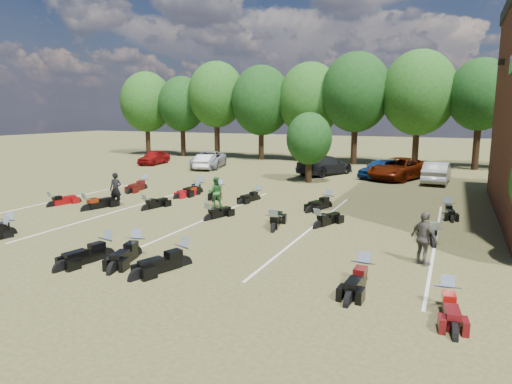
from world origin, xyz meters
The scene contains 35 objects.
ground centered at (0.00, 0.00, 0.00)m, with size 160.00×160.00×0.00m, color brown.
car_0 centered at (-18.82, 20.37, 0.68)m, with size 1.59×3.96×1.35m, color maroon.
car_1 centered at (-12.33, 19.12, 0.66)m, with size 1.39×4.00×1.32m, color #BBBABF.
car_2 centered at (-12.68, 19.99, 0.74)m, with size 2.45×5.32×1.48m, color gray.
car_3 centered at (-1.96, 19.76, 0.78)m, with size 2.18×5.36×1.55m, color black.
car_4 centered at (2.38, 19.61, 0.72)m, with size 1.71×4.25×1.45m, color navy.
car_5 centered at (6.41, 18.68, 0.76)m, with size 1.61×4.62×1.52m, color #A1A19C.
car_6 centered at (3.74, 19.51, 0.80)m, with size 2.65×5.75×1.60m, color #5B1705.
person_black centered at (-8.95, 3.39, 0.89)m, with size 0.65×0.43×1.78m, color black.
person_green centered at (-3.95, 5.25, 0.80)m, with size 0.78×0.61×1.60m, color #225C22.
person_grey centered at (6.73, -0.23, 0.89)m, with size 1.05×0.44×1.79m, color #4E4843.
motorcycle_0 centered at (-8.68, -3.48, 0.00)m, with size 0.70×2.19×1.22m, color black, non-canonical shape.
motorcycle_1 centered at (-8.94, -3.08, 0.00)m, with size 0.74×2.34×1.30m, color black, non-canonical shape.
motorcycle_2 centered at (-3.36, -3.73, 0.00)m, with size 0.74×2.33×1.30m, color black, non-canonical shape.
motorcycle_3 centered at (-2.49, -3.22, 0.00)m, with size 0.74×2.33×1.30m, color black, non-canonical shape.
motorcycle_4 centered at (-0.44, -3.44, 0.00)m, with size 0.75×2.36×1.31m, color black, non-canonical shape.
motorcycle_5 centered at (5.23, -2.63, 0.00)m, with size 0.72×2.27×1.27m, color black, non-canonical shape.
motorcycle_6 centered at (7.52, -3.56, 0.00)m, with size 0.68×2.13×1.19m, color #520B0E, non-canonical shape.
motorcycle_7 centered at (-11.93, 1.82, 0.00)m, with size 0.65×2.03×1.13m, color maroon, non-canonical shape.
motorcycle_8 centered at (-9.50, 1.79, 0.00)m, with size 0.73×2.29×1.28m, color black, non-canonical shape.
motorcycle_9 centered at (-6.81, 3.09, 0.00)m, with size 0.66×2.07×1.16m, color black, non-canonical shape.
motorcycle_10 centered at (-2.80, 2.47, 0.00)m, with size 0.64×2.02×1.13m, color black, non-canonical shape.
motorcycle_11 centered at (0.66, 1.85, 0.00)m, with size 0.76×2.38×1.33m, color black, non-canonical shape.
motorcycle_12 centered at (2.24, 3.12, 0.00)m, with size 0.69×2.17×1.21m, color black, non-canonical shape.
motorcycle_13 centered at (6.93, 2.22, 0.00)m, with size 0.76×2.38×1.33m, color black, non-canonical shape.
motorcycle_14 centered at (-10.93, 8.37, 0.00)m, with size 0.75×2.37×1.32m, color #400A09, non-canonical shape.
motorcycle_15 centered at (-6.66, 7.81, 0.00)m, with size 0.65×2.04×1.14m, color maroon, non-canonical shape.
motorcycle_16 centered at (-6.90, 8.57, 0.00)m, with size 0.77×2.43×1.35m, color black, non-canonical shape.
motorcycle_17 centered at (-5.36, 8.31, 0.00)m, with size 0.77×2.41×1.34m, color black, non-canonical shape.
motorcycle_18 centered at (-2.70, 7.87, 0.00)m, with size 0.65×2.04×1.14m, color black, non-canonical shape.
motorcycle_19 centered at (1.53, 7.50, 0.00)m, with size 0.74×2.32×1.29m, color black, non-canonical shape.
motorcycle_20 centered at (7.32, 8.13, 0.00)m, with size 0.67×2.10×1.17m, color black, non-canonical shape.
tree_line centered at (-1.00, 29.00, 6.31)m, with size 56.00×6.00×9.79m.
young_tree_midfield centered at (-2.00, 15.50, 3.09)m, with size 3.20×3.20×4.70m.
parking_lines centered at (-3.00, 3.00, 0.01)m, with size 20.10×14.00×0.01m.
Camera 1 is at (7.43, -15.54, 4.96)m, focal length 32.00 mm.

